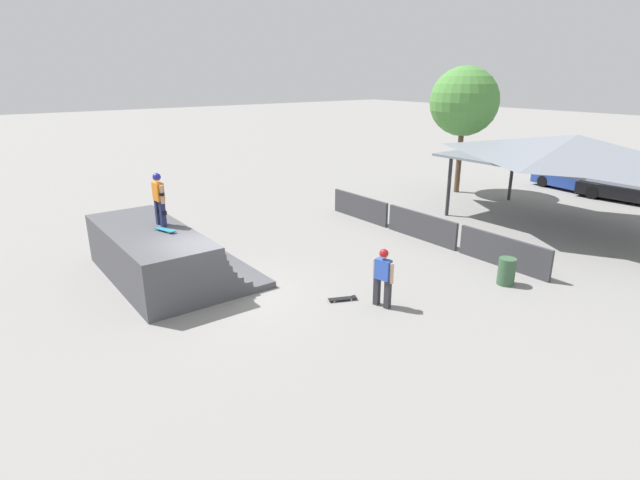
# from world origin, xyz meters

# --- Properties ---
(ground_plane) EXTENTS (160.00, 160.00, 0.00)m
(ground_plane) POSITION_xyz_m (0.00, 0.00, 0.00)
(ground_plane) COLOR gray
(quarter_pipe_ramp) EXTENTS (5.87, 3.92, 1.64)m
(quarter_pipe_ramp) POSITION_xyz_m (-2.33, -0.81, 0.74)
(quarter_pipe_ramp) COLOR #4C4C51
(quarter_pipe_ramp) RESTS_ON ground
(skater_on_deck) EXTENTS (0.71, 0.25, 1.68)m
(skater_on_deck) POSITION_xyz_m (-2.53, -0.57, 2.60)
(skater_on_deck) COLOR #1E2347
(skater_on_deck) RESTS_ON quarter_pipe_ramp
(skateboard_on_deck) EXTENTS (0.84, 0.45, 0.09)m
(skateboard_on_deck) POSITION_xyz_m (-1.80, -0.71, 1.69)
(skateboard_on_deck) COLOR green
(skateboard_on_deck) RESTS_ON quarter_pipe_ramp
(bystander_walking) EXTENTS (0.67, 0.31, 1.70)m
(bystander_walking) POSITION_xyz_m (3.46, 3.38, 1.00)
(bystander_walking) COLOR #2D2D33
(bystander_walking) RESTS_ON ground
(skateboard_on_ground) EXTENTS (0.51, 0.83, 0.09)m
(skateboard_on_ground) POSITION_xyz_m (2.53, 2.75, 0.06)
(skateboard_on_ground) COLOR silver
(skateboard_on_ground) RESTS_ON ground
(barrier_fence) EXTENTS (10.71, 0.12, 1.05)m
(barrier_fence) POSITION_xyz_m (0.05, 8.73, 0.53)
(barrier_fence) COLOR #3D3D42
(barrier_fence) RESTS_ON ground
(pavilion_shelter) EXTENTS (9.94, 5.73, 3.88)m
(pavilion_shelter) POSITION_xyz_m (2.63, 14.71, 3.28)
(pavilion_shelter) COLOR #2D2D33
(pavilion_shelter) RESTS_ON ground
(tree_beside_pavilion) EXTENTS (3.55, 3.55, 6.58)m
(tree_beside_pavilion) POSITION_xyz_m (-4.40, 16.48, 4.79)
(tree_beside_pavilion) COLOR brown
(tree_beside_pavilion) RESTS_ON ground
(trash_bin) EXTENTS (0.52, 0.52, 0.85)m
(trash_bin) POSITION_xyz_m (4.64, 7.52, 0.42)
(trash_bin) COLOR #385B3D
(trash_bin) RESTS_ON ground
(parked_car_blue) EXTENTS (4.24, 2.17, 1.27)m
(parked_car_blue) POSITION_xyz_m (-0.97, 22.09, 0.60)
(parked_car_blue) COLOR navy
(parked_car_blue) RESTS_ON ground
(parked_car_black) EXTENTS (4.66, 2.08, 1.27)m
(parked_car_black) POSITION_xyz_m (2.14, 21.70, 0.60)
(parked_car_black) COLOR black
(parked_car_black) RESTS_ON ground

